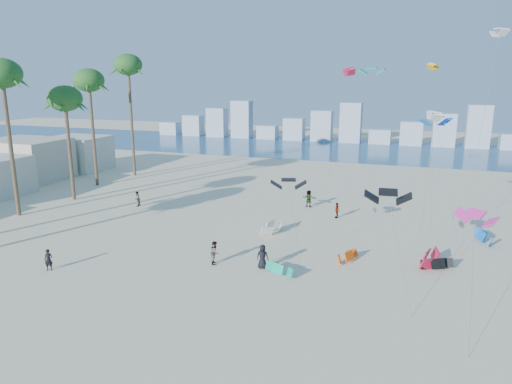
% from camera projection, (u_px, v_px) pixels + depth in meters
% --- Properties ---
extents(ground, '(220.00, 220.00, 0.00)m').
position_uv_depth(ground, '(110.00, 332.00, 25.95)').
color(ground, beige).
rests_on(ground, ground).
extents(ocean, '(220.00, 220.00, 0.00)m').
position_uv_depth(ocean, '(335.00, 149.00, 91.98)').
color(ocean, navy).
rests_on(ocean, ground).
extents(kitesurfer_near, '(0.69, 0.59, 1.60)m').
position_uv_depth(kitesurfer_near, '(49.00, 260.00, 34.04)').
color(kitesurfer_near, black).
rests_on(kitesurfer_near, ground).
extents(kitesurfer_mid, '(0.90, 1.02, 1.77)m').
position_uv_depth(kitesurfer_mid, '(215.00, 252.00, 35.24)').
color(kitesurfer_mid, gray).
rests_on(kitesurfer_mid, ground).
extents(kitesurfers_far, '(38.90, 21.42, 1.85)m').
position_uv_depth(kitesurfers_far, '(316.00, 223.00, 42.53)').
color(kitesurfers_far, black).
rests_on(kitesurfers_far, ground).
extents(grounded_kites, '(19.58, 14.78, 1.03)m').
position_uv_depth(grounded_kites, '(375.00, 248.00, 37.41)').
color(grounded_kites, '#0D9F7D').
rests_on(grounded_kites, ground).
extents(flying_kites, '(30.99, 30.60, 18.50)m').
position_uv_depth(flying_kites, '(420.00, 111.00, 38.98)').
color(flying_kites, black).
rests_on(flying_kites, ground).
extents(palm_row, '(7.83, 44.80, 16.74)m').
position_uv_depth(palm_row, '(11.00, 94.00, 44.90)').
color(palm_row, brown).
rests_on(palm_row, ground).
extents(distant_skyline, '(85.00, 3.00, 8.40)m').
position_uv_depth(distant_skyline, '(338.00, 128.00, 100.79)').
color(distant_skyline, '#9EADBF').
rests_on(distant_skyline, ground).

